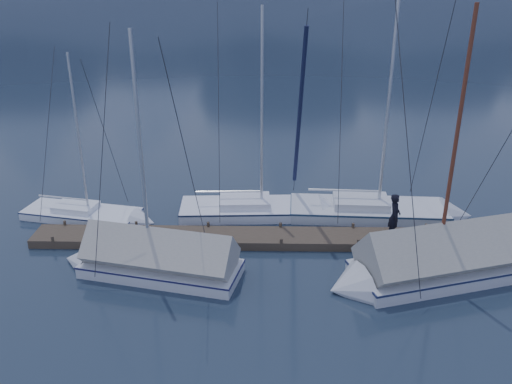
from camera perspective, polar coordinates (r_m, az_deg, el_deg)
ground at (r=20.30m, az=-0.11°, el=-7.95°), size 1000.00×1000.00×0.00m
dock at (r=21.98m, az=0.00°, el=-5.02°), size 18.00×1.50×0.54m
mooring_posts at (r=21.88m, az=-1.31°, el=-4.45°), size 15.12×1.52×0.35m
sailboat_open_left at (r=24.81m, az=-16.31°, el=-2.50°), size 6.21×2.95×7.92m
sailboat_open_mid at (r=24.34m, az=1.80°, el=-1.94°), size 7.52×3.19×9.83m
sailboat_open_right at (r=24.82m, az=13.99°, el=-2.11°), size 8.09×3.43×10.56m
sailboat_covered_near at (r=20.45m, az=18.15°, el=-7.29°), size 8.37×4.63×10.42m
sailboat_covered_far at (r=20.17m, az=-11.40°, el=-7.15°), size 7.03×3.47×9.47m
person at (r=21.96m, az=14.38°, el=-2.47°), size 0.60×0.76×1.84m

